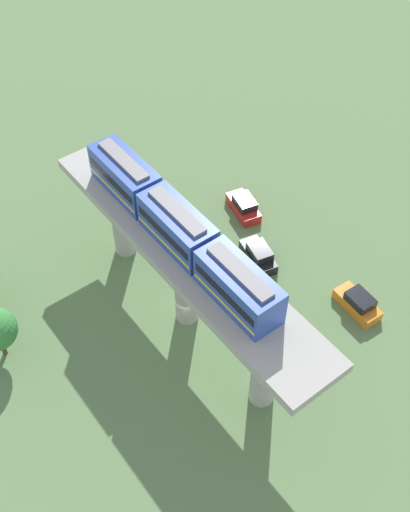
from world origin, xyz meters
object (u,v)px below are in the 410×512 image
at_px(train, 177,227).
at_px(parked_car_orange, 358,303).
at_px(parked_car_red, 244,206).
at_px(parked_car_black, 259,255).

relative_size(train, parked_car_orange, 4.76).
relative_size(train, parked_car_red, 4.55).
distance_m(parked_car_black, parked_car_red, 6.31).
bearing_deg(parked_car_red, parked_car_black, 75.92).
bearing_deg(train, parked_car_red, -153.48).
distance_m(parked_car_orange, parked_car_red, 14.67).
bearing_deg(train, parked_car_black, -178.66).
xyz_separation_m(parked_car_orange, parked_car_red, (0.16, -14.67, 0.00)).
height_order(parked_car_black, parked_car_red, same).
distance_m(parked_car_black, parked_car_orange, 9.59).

